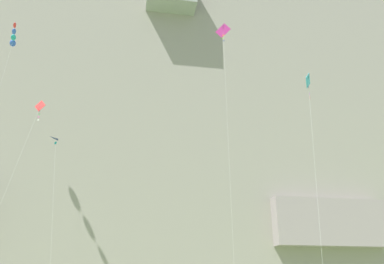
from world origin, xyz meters
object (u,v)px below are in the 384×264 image
kite_delta_upper_right (57,150)px  kite_windsock_near_cliff (13,38)px  kite_diamond_high_center (36,116)px  kite_diamond_high_right (309,87)px  kite_diamond_upper_mid (223,39)px

kite_delta_upper_right → kite_windsock_near_cliff: bearing=174.9°
kite_delta_upper_right → kite_diamond_high_center: size_ratio=0.94×
kite_windsock_near_cliff → kite_diamond_high_right: kite_windsock_near_cliff is taller
kite_diamond_high_right → kite_diamond_upper_mid: 13.79m
kite_delta_upper_right → kite_diamond_upper_mid: kite_diamond_upper_mid is taller
kite_diamond_high_center → kite_diamond_high_right: bearing=-9.4°
kite_diamond_upper_mid → kite_diamond_high_right: bearing=-45.4°
kite_diamond_high_center → kite_diamond_upper_mid: size_ratio=0.59×
kite_diamond_high_center → kite_delta_upper_right: bearing=85.4°
kite_diamond_high_center → kite_diamond_upper_mid: kite_diamond_upper_mid is taller
kite_diamond_high_right → kite_diamond_upper_mid: bearing=134.6°
kite_delta_upper_right → kite_diamond_upper_mid: 24.12m
kite_windsock_near_cliff → kite_diamond_high_right: size_ratio=1.46×
kite_windsock_near_cliff → kite_diamond_high_center: kite_windsock_near_cliff is taller
kite_delta_upper_right → kite_diamond_high_center: bearing=-94.6°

